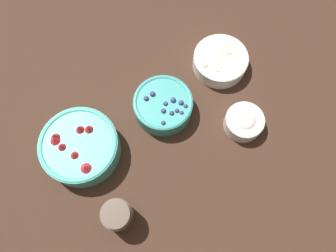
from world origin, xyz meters
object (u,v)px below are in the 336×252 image
bowl_blueberries (163,105)px  bowl_bananas (220,60)px  jar_chocolate (119,216)px  bowl_cream (244,122)px  bowl_strawberries (80,147)px

bowl_blueberries → bowl_bananas: 0.23m
bowl_blueberries → jar_chocolate: size_ratio=1.74×
bowl_blueberries → bowl_cream: bearing=-71.0°
bowl_blueberries → bowl_bananas: bowl_blueberries is taller
bowl_strawberries → jar_chocolate: size_ratio=2.18×
bowl_strawberries → jar_chocolate: 0.22m
bowl_bananas → bowl_cream: bowl_cream is taller
jar_chocolate → bowl_blueberries: bearing=11.5°
bowl_bananas → bowl_cream: bearing=-133.3°
bowl_blueberries → bowl_strawberries: bearing=150.0°
bowl_cream → jar_chocolate: size_ratio=1.13×
bowl_cream → jar_chocolate: 0.43m
jar_chocolate → bowl_cream: bearing=-21.5°
bowl_cream → jar_chocolate: jar_chocolate is taller
bowl_cream → bowl_blueberries: bearing=109.0°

